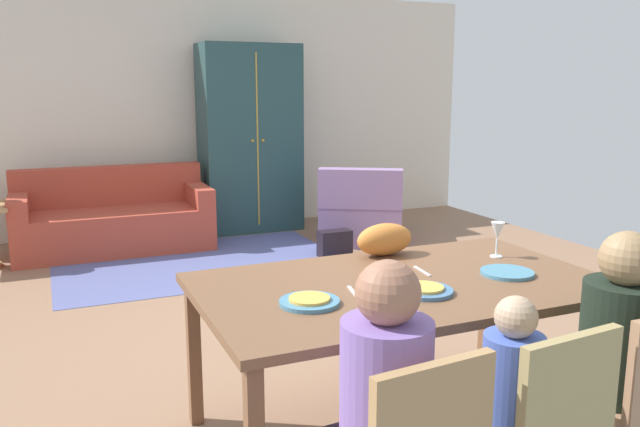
{
  "coord_description": "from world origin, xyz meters",
  "views": [
    {
      "loc": [
        -1.64,
        -3.86,
        1.64
      ],
      "look_at": [
        -0.07,
        -0.22,
        0.85
      ],
      "focal_mm": 36.05,
      "sensor_mm": 36.0,
      "label": 1
    }
  ],
  "objects_px": {
    "plate_near_child": "(424,291)",
    "wine_glass": "(497,232)",
    "person_child": "(503,423)",
    "person_woman": "(609,377)",
    "armchair": "(362,212)",
    "dining_table": "(402,295)",
    "plate_near_man": "(309,302)",
    "couch": "(113,220)",
    "handbag": "(335,243)",
    "armoire": "(250,139)",
    "cat": "(385,239)",
    "plate_near_woman": "(507,273)"
  },
  "relations": [
    {
      "from": "person_child",
      "to": "wine_glass",
      "type": "bearing_deg",
      "value": 53.74
    },
    {
      "from": "plate_near_child",
      "to": "plate_near_woman",
      "type": "xyz_separation_m",
      "value": [
        0.51,
        0.08,
        0.0
      ]
    },
    {
      "from": "dining_table",
      "to": "plate_near_child",
      "type": "height_order",
      "value": "plate_near_child"
    },
    {
      "from": "dining_table",
      "to": "wine_glass",
      "type": "distance_m",
      "value": 0.72
    },
    {
      "from": "armoire",
      "to": "dining_table",
      "type": "bearing_deg",
      "value": -98.65
    },
    {
      "from": "plate_near_woman",
      "to": "cat",
      "type": "relative_size",
      "value": 0.78
    },
    {
      "from": "plate_near_woman",
      "to": "handbag",
      "type": "distance_m",
      "value": 3.3
    },
    {
      "from": "dining_table",
      "to": "armoire",
      "type": "relative_size",
      "value": 0.89
    },
    {
      "from": "dining_table",
      "to": "person_woman",
      "type": "relative_size",
      "value": 1.68
    },
    {
      "from": "wine_glass",
      "to": "person_child",
      "type": "bearing_deg",
      "value": -126.26
    },
    {
      "from": "cat",
      "to": "couch",
      "type": "distance_m",
      "value": 3.98
    },
    {
      "from": "person_woman",
      "to": "armoire",
      "type": "bearing_deg",
      "value": 87.98
    },
    {
      "from": "dining_table",
      "to": "armoire",
      "type": "bearing_deg",
      "value": 81.35
    },
    {
      "from": "person_woman",
      "to": "plate_near_man",
      "type": "bearing_deg",
      "value": 149.19
    },
    {
      "from": "dining_table",
      "to": "plate_near_man",
      "type": "relative_size",
      "value": 7.44
    },
    {
      "from": "wine_glass",
      "to": "person_child",
      "type": "relative_size",
      "value": 0.2
    },
    {
      "from": "cat",
      "to": "armoire",
      "type": "relative_size",
      "value": 0.15
    },
    {
      "from": "person_woman",
      "to": "handbag",
      "type": "distance_m",
      "value": 3.88
    },
    {
      "from": "wine_glass",
      "to": "armoire",
      "type": "xyz_separation_m",
      "value": [
        0.03,
        4.43,
        0.16
      ]
    },
    {
      "from": "dining_table",
      "to": "plate_near_man",
      "type": "xyz_separation_m",
      "value": [
        -0.51,
        -0.12,
        0.07
      ]
    },
    {
      "from": "cat",
      "to": "couch",
      "type": "bearing_deg",
      "value": 101.84
    },
    {
      "from": "dining_table",
      "to": "plate_near_man",
      "type": "distance_m",
      "value": 0.53
    },
    {
      "from": "person_child",
      "to": "armoire",
      "type": "relative_size",
      "value": 0.44
    },
    {
      "from": "plate_near_woman",
      "to": "person_child",
      "type": "bearing_deg",
      "value": -128.94
    },
    {
      "from": "couch",
      "to": "armoire",
      "type": "relative_size",
      "value": 0.9
    },
    {
      "from": "dining_table",
      "to": "person_woman",
      "type": "distance_m",
      "value": 0.91
    },
    {
      "from": "dining_table",
      "to": "person_child",
      "type": "relative_size",
      "value": 2.01
    },
    {
      "from": "wine_glass",
      "to": "dining_table",
      "type": "bearing_deg",
      "value": -164.95
    },
    {
      "from": "person_woman",
      "to": "couch",
      "type": "relative_size",
      "value": 0.58
    },
    {
      "from": "dining_table",
      "to": "couch",
      "type": "bearing_deg",
      "value": 101.58
    },
    {
      "from": "couch",
      "to": "handbag",
      "type": "relative_size",
      "value": 5.93
    },
    {
      "from": "cat",
      "to": "handbag",
      "type": "bearing_deg",
      "value": 67.56
    },
    {
      "from": "plate_near_child",
      "to": "plate_near_man",
      "type": "bearing_deg",
      "value": 173.31
    },
    {
      "from": "plate_near_child",
      "to": "wine_glass",
      "type": "bearing_deg",
      "value": 28.28
    },
    {
      "from": "armchair",
      "to": "armoire",
      "type": "relative_size",
      "value": 0.56
    },
    {
      "from": "person_woman",
      "to": "armchair",
      "type": "xyz_separation_m",
      "value": [
        1.08,
        4.28,
        -0.19
      ]
    },
    {
      "from": "plate_near_man",
      "to": "wine_glass",
      "type": "bearing_deg",
      "value": 14.26
    },
    {
      "from": "couch",
      "to": "person_woman",
      "type": "bearing_deg",
      "value": -74.47
    },
    {
      "from": "cat",
      "to": "armchair",
      "type": "distance_m",
      "value": 3.46
    },
    {
      "from": "plate_near_child",
      "to": "handbag",
      "type": "bearing_deg",
      "value": 71.82
    },
    {
      "from": "person_child",
      "to": "armchair",
      "type": "distance_m",
      "value": 4.57
    },
    {
      "from": "plate_near_child",
      "to": "cat",
      "type": "height_order",
      "value": "cat"
    },
    {
      "from": "person_child",
      "to": "plate_near_woman",
      "type": "bearing_deg",
      "value": 51.06
    },
    {
      "from": "couch",
      "to": "handbag",
      "type": "height_order",
      "value": "couch"
    },
    {
      "from": "person_child",
      "to": "handbag",
      "type": "height_order",
      "value": "person_child"
    },
    {
      "from": "plate_near_man",
      "to": "handbag",
      "type": "height_order",
      "value": "plate_near_man"
    },
    {
      "from": "dining_table",
      "to": "handbag",
      "type": "relative_size",
      "value": 5.81
    },
    {
      "from": "armchair",
      "to": "armoire",
      "type": "distance_m",
      "value": 1.57
    },
    {
      "from": "plate_near_woman",
      "to": "armoire",
      "type": "distance_m",
      "value": 4.72
    },
    {
      "from": "plate_near_man",
      "to": "cat",
      "type": "bearing_deg",
      "value": 40.56
    }
  ]
}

